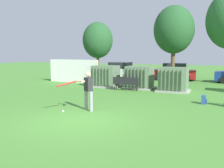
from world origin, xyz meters
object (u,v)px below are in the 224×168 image
transformer_west (106,77)px  transformer_mid_east (173,80)px  park_bench (126,83)px  parked_car_leftmost (119,70)px  batter (87,89)px  sports_ball (63,111)px  parked_car_left_of_center (173,72)px  backpack (204,100)px  transformer_mid_west (140,78)px

transformer_west → transformer_mid_east: 5.15m
park_bench → parked_car_leftmost: 9.10m
park_bench → parked_car_leftmost: bearing=115.2°
park_bench → batter: 6.35m
sports_ball → transformer_west: bearing=102.7°
transformer_west → parked_car_left_of_center: same height
batter → parked_car_left_of_center: bearing=85.4°
park_bench → backpack: park_bench is taller
batter → parked_car_left_of_center: 14.53m
sports_ball → parked_car_left_of_center: (1.98, 15.21, 0.71)m
transformer_mid_west → parked_car_leftmost: size_ratio=0.49×
transformer_mid_west → batter: size_ratio=1.21×
parked_car_leftmost → parked_car_left_of_center: (5.62, -0.05, 0.00)m
sports_ball → parked_car_leftmost: (-3.64, 15.26, 0.71)m
transformer_mid_west → park_bench: transformer_mid_west is taller
parked_car_leftmost → parked_car_left_of_center: 5.62m
transformer_mid_east → parked_car_left_of_center: bearing=100.2°
transformer_mid_west → batter: batter is taller
park_bench → parked_car_leftmost: size_ratio=0.42×
backpack → parked_car_left_of_center: bearing=107.8°
transformer_west → parked_car_leftmost: 7.37m
sports_ball → parked_car_leftmost: bearing=103.4°
transformer_mid_west → transformer_mid_east: size_ratio=1.00×
parked_car_leftmost → transformer_west: bearing=-75.8°
backpack → parked_car_left_of_center: parked_car_left_of_center is taller
transformer_west → park_bench: size_ratio=1.15×
transformer_mid_east → backpack: bearing=-58.3°
transformer_mid_east → batter: 7.56m
parked_car_leftmost → parked_car_left_of_center: bearing=-0.5°
park_bench → sports_ball: (-0.23, -7.03, -0.49)m
park_bench → sports_ball: 7.05m
batter → parked_car_left_of_center: (1.18, 14.48, -0.22)m
park_bench → transformer_mid_west: bearing=65.7°
transformer_mid_east → batter: batter is taller
batter → sports_ball: 1.43m
batter → parked_car_leftmost: size_ratio=0.40×
batter → parked_car_leftmost: (-4.45, 14.53, -0.22)m
batter → backpack: size_ratio=3.95×
backpack → parked_car_left_of_center: size_ratio=0.10×
transformer_mid_east → parked_car_leftmost: bearing=133.2°
sports_ball → parked_car_leftmost: parked_car_leftmost is taller
park_bench → parked_car_leftmost: (-3.87, 8.23, 0.22)m
transformer_mid_east → sports_ball: transformer_mid_east is taller
transformer_mid_west → batter: 7.58m
park_bench → parked_car_left_of_center: bearing=77.9°
sports_ball → transformer_mid_west: bearing=84.5°
transformer_west → transformer_mid_west: (2.64, 0.18, 0.00)m
transformer_west → backpack: 8.23m
transformer_west → parked_car_left_of_center: (3.82, 7.09, -0.04)m
transformer_mid_east → batter: bearing=-109.3°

